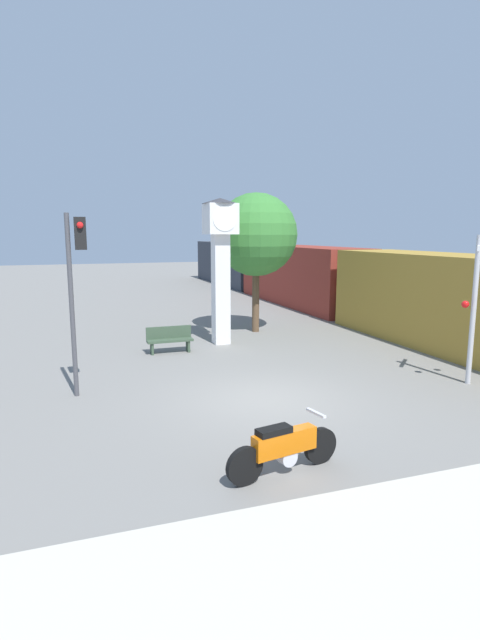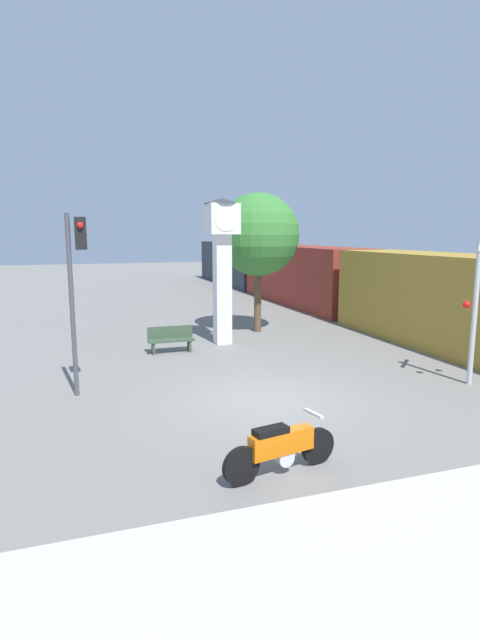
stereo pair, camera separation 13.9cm
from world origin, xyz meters
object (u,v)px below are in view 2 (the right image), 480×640
at_px(railroad_crossing_signal, 476,305).
at_px(bench, 171,339).
at_px(street_tree, 258,235).
at_px(clock_tower, 222,249).
at_px(motorcycle, 281,448).
at_px(traffic_light, 76,273).
at_px(freight_train, 303,275).

relative_size(railroad_crossing_signal, bench, 2.57).
bearing_deg(street_tree, railroad_crossing_signal, -71.82).
bearing_deg(clock_tower, motorcycle, -101.21).
xyz_separation_m(traffic_light, railroad_crossing_signal, (10.25, -2.49, -0.94)).
distance_m(motorcycle, street_tree, 13.29).
xyz_separation_m(street_tree, bench, (-4.23, -2.57, -3.58)).
bearing_deg(freight_train, motorcycle, -116.75).
xyz_separation_m(freight_train, traffic_light, (-12.89, -13.63, 1.48)).
height_order(clock_tower, bench, clock_tower).
bearing_deg(bench, clock_tower, 21.16).
distance_m(railroad_crossing_signal, bench, 9.76).
distance_m(railroad_crossing_signal, street_tree, 9.60).
bearing_deg(railroad_crossing_signal, bench, 138.29).
xyz_separation_m(clock_tower, traffic_light, (-5.23, -4.73, -0.39)).
xyz_separation_m(clock_tower, street_tree, (2.08, 1.73, 0.50)).
relative_size(freight_train, street_tree, 6.45).
relative_size(traffic_light, street_tree, 0.80).
xyz_separation_m(clock_tower, freight_train, (7.66, 8.90, -1.87)).
distance_m(clock_tower, traffic_light, 7.06).
xyz_separation_m(motorcycle, traffic_light, (-3.18, 5.65, 2.69)).
relative_size(clock_tower, traffic_light, 1.17).
xyz_separation_m(clock_tower, railroad_crossing_signal, (5.02, -7.22, -1.33)).
bearing_deg(bench, freight_train, 44.77).
bearing_deg(bench, street_tree, 31.26).
distance_m(freight_train, street_tree, 9.39).
relative_size(street_tree, bench, 3.63).
height_order(motorcycle, traffic_light, traffic_light).
distance_m(motorcycle, freight_train, 21.62).
bearing_deg(traffic_light, street_tree, 41.48).
relative_size(motorcycle, street_tree, 0.39).
relative_size(clock_tower, freight_train, 0.14).
bearing_deg(bench, motorcycle, -89.44).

